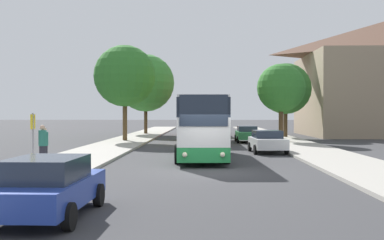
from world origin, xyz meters
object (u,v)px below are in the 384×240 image
Objects in this scene: parked_car_right_near at (267,141)px; tree_right_mid at (286,89)px; bus_rear at (203,120)px; parked_car_left_curb at (48,186)px; pedestrian_waiting_far at (44,145)px; tree_left_near at (146,83)px; pedestrian_waiting_near at (43,145)px; bus_middle at (202,122)px; bus_front at (200,126)px; tree_left_far at (125,76)px; bus_stop_sign at (33,136)px; tree_right_near at (281,88)px; parked_car_right_far at (247,134)px.

tree_right_mid is (4.23, 16.94, 4.28)m from parked_car_right_near.
bus_rear is 2.75× the size of parked_car_left_curb.
pedestrian_waiting_far is (-7.76, -31.84, -0.73)m from bus_rear.
pedestrian_waiting_far is at bearing -91.76° from tree_left_near.
bus_middle is at bearing 7.72° from pedestrian_waiting_near.
bus_front is 27.99m from bus_rear.
tree_left_near is (-10.98, 23.86, 5.36)m from parked_car_right_near.
tree_right_mid reaches higher than parked_car_right_near.
bus_front is 1.25× the size of tree_left_far.
bus_middle is 1.22× the size of tree_left_near.
bus_stop_sign reaches higher than pedestrian_waiting_near.
tree_right_mid reaches higher than pedestrian_waiting_far.
pedestrian_waiting_near is 1.22m from pedestrian_waiting_far.
bus_middle is 19.73m from pedestrian_waiting_far.
tree_left_far is at bearing 113.87° from bus_front.
bus_front reaches higher than bus_stop_sign.
tree_right_near is (14.16, 18.22, 3.63)m from pedestrian_waiting_near.
tree_left_near is (0.95, 31.04, 5.11)m from pedestrian_waiting_far.
parked_car_right_near is at bearing 91.67° from parked_car_right_far.
pedestrian_waiting_near is at bearing 33.22° from parked_car_right_near.
bus_rear is at bearing 15.96° from pedestrian_waiting_near.
tree_left_far is (-0.13, -13.25, -0.27)m from tree_left_near.
bus_stop_sign is 0.29× the size of tree_left_far.
tree_left_far is (-10.82, 0.04, 5.09)m from parked_car_right_far.
parked_car_right_far is 2.59× the size of pedestrian_waiting_far.
parked_car_left_curb is at bearing -96.05° from bus_rear.
tree_left_near reaches higher than bus_middle.
parked_car_right_near is (7.91, 18.11, -0.01)m from parked_car_left_curb.
parked_car_left_curb is 2.45× the size of pedestrian_waiting_far.
tree_right_mid reaches higher than parked_car_left_curb.
parked_car_left_curb is 2.25× the size of pedestrian_waiting_near.
bus_stop_sign is 0.36× the size of tree_right_near.
bus_stop_sign is (-6.67, -7.84, -0.18)m from bus_front.
tree_left_far is at bearing 97.24° from parked_car_left_curb.
tree_left_far is (-6.89, -0.35, 4.11)m from bus_middle.
bus_front is at bearing 74.03° from parked_car_right_far.
bus_front is 5.67× the size of pedestrian_waiting_near.
bus_rear is 1.23× the size of tree_left_near.
tree_left_near is (-0.02, 35.04, 4.46)m from bus_stop_sign.
tree_right_near is at bearing -9.80° from bus_middle.
bus_middle is 29.32m from parked_car_left_curb.
bus_front reaches higher than parked_car_right_far.
bus_front is 1.58× the size of tree_right_near.
tree_right_mid is at bearing 76.72° from tree_right_near.
pedestrian_waiting_far is (-0.33, 1.17, -0.09)m from pedestrian_waiting_near.
pedestrian_waiting_near is 0.20× the size of tree_left_near.
tree_left_far is at bearing 176.90° from tree_right_near.
pedestrian_waiting_near is at bearing 111.61° from parked_car_left_curb.
bus_rear is 2.61× the size of parked_car_right_far.
bus_rear is at bearing 85.90° from parked_car_left_curb.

